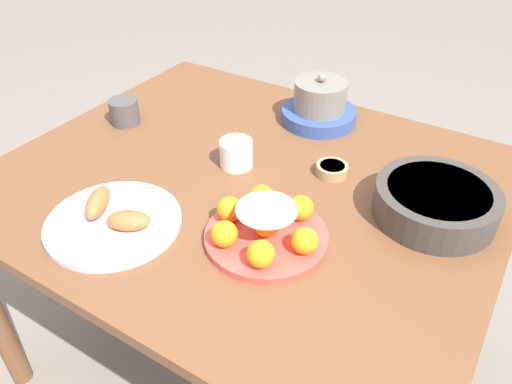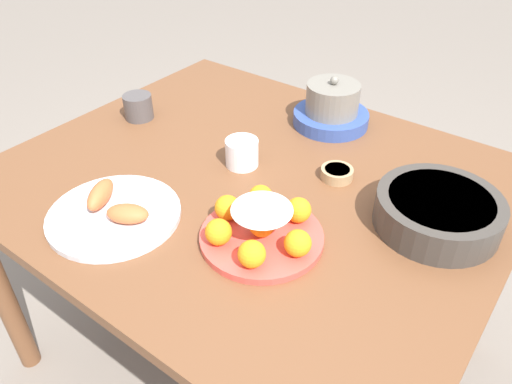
% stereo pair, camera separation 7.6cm
% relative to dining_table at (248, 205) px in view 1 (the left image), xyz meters
% --- Properties ---
extents(ground_plane, '(12.00, 12.00, 0.00)m').
position_rel_dining_table_xyz_m(ground_plane, '(0.00, 0.00, -0.62)').
color(ground_plane, slate).
extents(dining_table, '(1.22, 1.03, 0.71)m').
position_rel_dining_table_xyz_m(dining_table, '(0.00, 0.00, 0.00)').
color(dining_table, brown).
rests_on(dining_table, ground_plane).
extents(cake_plate, '(0.26, 0.26, 0.09)m').
position_rel_dining_table_xyz_m(cake_plate, '(0.16, -0.17, 0.12)').
color(cake_plate, '#E04C42').
rests_on(cake_plate, dining_table).
extents(serving_bowl, '(0.27, 0.27, 0.08)m').
position_rel_dining_table_xyz_m(serving_bowl, '(0.44, 0.09, 0.13)').
color(serving_bowl, '#3D3833').
rests_on(serving_bowl, dining_table).
extents(sauce_bowl, '(0.08, 0.08, 0.03)m').
position_rel_dining_table_xyz_m(sauce_bowl, '(0.17, 0.13, 0.10)').
color(sauce_bowl, tan).
rests_on(sauce_bowl, dining_table).
extents(seafood_platter, '(0.30, 0.30, 0.06)m').
position_rel_dining_table_xyz_m(seafood_platter, '(-0.15, -0.31, 0.10)').
color(seafood_platter, silver).
rests_on(seafood_platter, dining_table).
extents(cup_near, '(0.09, 0.09, 0.07)m').
position_rel_dining_table_xyz_m(cup_near, '(-0.05, 0.03, 0.12)').
color(cup_near, white).
rests_on(cup_near, dining_table).
extents(cup_far, '(0.08, 0.08, 0.07)m').
position_rel_dining_table_xyz_m(cup_far, '(-0.46, 0.05, 0.13)').
color(cup_far, '#4C4747').
rests_on(cup_far, dining_table).
extents(warming_pot, '(0.22, 0.22, 0.15)m').
position_rel_dining_table_xyz_m(warming_pot, '(0.02, 0.36, 0.14)').
color(warming_pot, '#334C99').
rests_on(warming_pot, dining_table).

